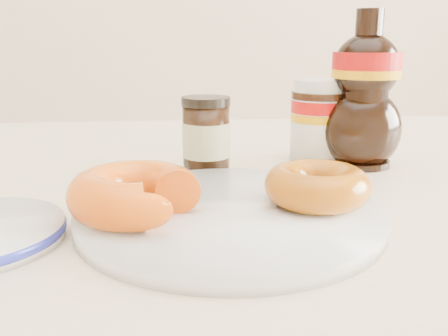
{
  "coord_description": "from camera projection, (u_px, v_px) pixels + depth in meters",
  "views": [
    {
      "loc": [
        -0.12,
        -0.4,
        0.91
      ],
      "look_at": [
        -0.07,
        0.05,
        0.79
      ],
      "focal_mm": 40.0,
      "sensor_mm": 36.0,
      "label": 1
    }
  ],
  "objects": [
    {
      "name": "dining_table",
      "position": [
        285.0,
        257.0,
        0.56
      ],
      "size": [
        1.4,
        0.9,
        0.75
      ],
      "color": "#FFEDC2",
      "rests_on": "ground"
    },
    {
      "name": "plate",
      "position": [
        230.0,
        214.0,
        0.43
      ],
      "size": [
        0.26,
        0.26,
        0.01
      ],
      "color": "white",
      "rests_on": "dining_table"
    },
    {
      "name": "donut_bitten",
      "position": [
        135.0,
        193.0,
        0.41
      ],
      "size": [
        0.12,
        0.12,
        0.04
      ],
      "primitive_type": "torus",
      "rotation": [
        0.0,
        0.0,
        0.07
      ],
      "color": "#D3450C",
      "rests_on": "plate"
    },
    {
      "name": "donut_whole",
      "position": [
        317.0,
        185.0,
        0.44
      ],
      "size": [
        0.11,
        0.11,
        0.03
      ],
      "primitive_type": "torus",
      "rotation": [
        0.0,
        0.0,
        0.2
      ],
      "color": "#A7630A",
      "rests_on": "plate"
    },
    {
      "name": "nutella_jar",
      "position": [
        319.0,
        117.0,
        0.63
      ],
      "size": [
        0.07,
        0.07,
        0.1
      ],
      "rotation": [
        0.0,
        0.0,
        0.15
      ],
      "color": "white",
      "rests_on": "dining_table"
    },
    {
      "name": "syrup_bottle",
      "position": [
        365.0,
        90.0,
        0.6
      ],
      "size": [
        0.12,
        0.11,
        0.19
      ],
      "primitive_type": null,
      "rotation": [
        0.0,
        0.0,
        -0.31
      ],
      "color": "black",
      "rests_on": "dining_table"
    },
    {
      "name": "dark_jar",
      "position": [
        206.0,
        136.0,
        0.58
      ],
      "size": [
        0.06,
        0.06,
        0.09
      ],
      "rotation": [
        0.0,
        0.0,
        0.12
      ],
      "color": "black",
      "rests_on": "dining_table"
    }
  ]
}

